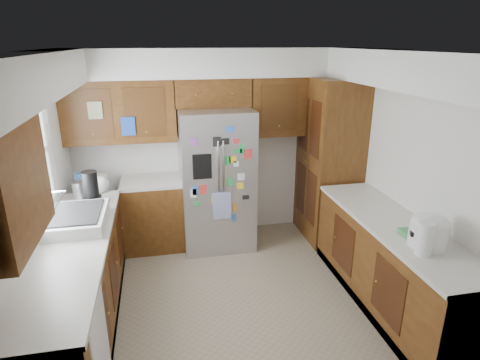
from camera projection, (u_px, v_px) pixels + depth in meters
name	position (u px, v px, depth m)	size (l,w,h in m)	color
floor	(235.00, 294.00, 4.31)	(3.60, 3.60, 0.00)	gray
room_shell	(217.00, 120.00, 4.03)	(3.64, 3.24, 2.52)	silver
left_counter_run	(98.00, 272.00, 3.94)	(1.36, 3.20, 0.92)	#47240D
right_counter_run	(390.00, 268.00, 4.02)	(0.63, 2.25, 0.92)	#47240D
pantry	(329.00, 161.00, 5.31)	(0.60, 0.90, 2.15)	#47240D
fridge	(217.00, 179.00, 5.13)	(0.90, 0.79, 1.80)	#97979C
bridge_cabinet	(212.00, 92.00, 4.98)	(0.96, 0.34, 0.35)	#47240D
fridge_top_items	(200.00, 67.00, 4.79)	(0.90, 0.30, 0.30)	#1B40AE
sink_assembly	(77.00, 219.00, 3.79)	(0.52, 0.70, 0.37)	white
left_counter_clutter	(91.00, 187.00, 4.44)	(0.40, 0.86, 0.38)	black
rice_cooker	(429.00, 230.00, 3.39)	(0.33, 0.32, 0.29)	white
paper_towel	(425.00, 239.00, 3.25)	(0.13, 0.13, 0.29)	white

